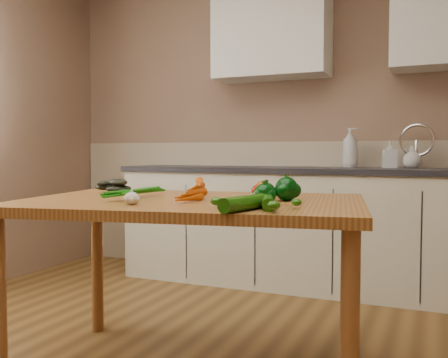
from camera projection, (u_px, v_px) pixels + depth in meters
room at (128, 92)px, 1.96m from camera, size 4.04×5.04×2.64m
counter_run at (305, 226)px, 3.76m from camera, size 2.84×0.64×1.14m
upper_cabinets at (351, 26)px, 3.69m from camera, size 2.15×0.35×0.70m
table at (192, 219)px, 2.23m from camera, size 1.64×1.21×0.80m
soap_bottle_a at (350, 148)px, 3.76m from camera, size 0.13×0.13×0.30m
soap_bottle_b at (390, 154)px, 3.61m from camera, size 0.11×0.11×0.20m
soap_bottle_c at (412, 157)px, 3.52m from camera, size 0.18×0.18×0.16m
carrot_bunch at (176, 191)px, 2.21m from camera, size 0.31×0.26×0.07m
leafy_greens at (116, 182)px, 2.60m from camera, size 0.21×0.19×0.11m
garlic_bulb at (132, 198)px, 1.98m from camera, size 0.06×0.06×0.05m
pepper_a at (266, 192)px, 2.15m from camera, size 0.08×0.08×0.08m
pepper_b at (287, 189)px, 2.15m from camera, size 0.10×0.10×0.10m
pepper_c at (264, 194)px, 2.00m from camera, size 0.08×0.08×0.08m
tomato_a at (258, 191)px, 2.34m from camera, size 0.06×0.06×0.06m
tomato_b at (263, 189)px, 2.39m from camera, size 0.08×0.08×0.07m
tomato_c at (284, 190)px, 2.28m from camera, size 0.08×0.08×0.07m
zucchini_a at (268, 202)px, 1.85m from camera, size 0.12×0.22×0.05m
zucchini_b at (244, 203)px, 1.78m from camera, size 0.11×0.25×0.06m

